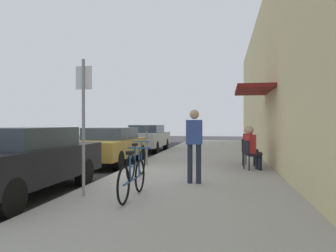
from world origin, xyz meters
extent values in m
plane|color=#2D2D30|center=(0.00, 0.00, 0.00)|extent=(60.00, 60.00, 0.00)
cube|color=#9E9B93|center=(2.25, 2.00, 0.06)|extent=(4.50, 32.00, 0.12)
cube|color=beige|center=(4.65, 2.00, 3.21)|extent=(0.30, 32.00, 6.41)
cube|color=maroon|center=(3.95, 2.52, 2.60)|extent=(1.10, 2.80, 0.12)
cube|color=black|center=(-1.10, -2.42, 0.66)|extent=(1.80, 4.40, 0.68)
cube|color=#333D47|center=(-1.10, -2.27, 1.21)|extent=(1.48, 2.11, 0.41)
cylinder|color=black|center=(-0.31, -1.05, 0.32)|extent=(0.22, 0.64, 0.64)
cylinder|color=black|center=(-1.89, -1.05, 0.32)|extent=(0.22, 0.64, 0.64)
cylinder|color=black|center=(-0.31, -3.78, 0.32)|extent=(0.22, 0.64, 0.64)
cube|color=#A58433|center=(-1.10, 2.82, 0.62)|extent=(1.80, 4.40, 0.61)
cube|color=#333D47|center=(-1.10, 2.97, 1.14)|extent=(1.48, 2.11, 0.42)
cylinder|color=black|center=(-0.31, 4.18, 0.32)|extent=(0.22, 0.64, 0.64)
cylinder|color=black|center=(-1.89, 4.18, 0.32)|extent=(0.22, 0.64, 0.64)
cylinder|color=black|center=(-0.31, 1.45, 0.32)|extent=(0.22, 0.64, 0.64)
cylinder|color=black|center=(-1.89, 1.45, 0.32)|extent=(0.22, 0.64, 0.64)
cube|color=#B7B7BC|center=(-1.10, 8.38, 0.67)|extent=(1.80, 4.40, 0.69)
cube|color=#333D47|center=(-1.10, 8.53, 1.21)|extent=(1.48, 2.11, 0.41)
cylinder|color=black|center=(-0.31, 9.74, 0.32)|extent=(0.22, 0.64, 0.64)
cylinder|color=black|center=(-1.89, 9.74, 0.32)|extent=(0.22, 0.64, 0.64)
cylinder|color=black|center=(-0.31, 7.02, 0.32)|extent=(0.22, 0.64, 0.64)
cylinder|color=black|center=(-1.89, 7.02, 0.32)|extent=(0.22, 0.64, 0.64)
cylinder|color=slate|center=(0.45, 2.15, 0.67)|extent=(0.07, 0.07, 1.10)
cube|color=#383D42|center=(0.45, 2.15, 1.33)|extent=(0.12, 0.10, 0.22)
cylinder|color=gray|center=(0.40, -2.61, 1.42)|extent=(0.06, 0.06, 2.60)
cube|color=white|center=(0.40, -2.59, 2.37)|extent=(0.32, 0.02, 0.44)
torus|color=black|center=(1.36, -2.08, 0.45)|extent=(0.04, 0.66, 0.66)
torus|color=black|center=(1.36, -3.13, 0.45)|extent=(0.04, 0.66, 0.66)
cylinder|color=#1E4C8C|center=(1.36, -2.61, 0.45)|extent=(0.04, 1.05, 0.04)
cylinder|color=#1E4C8C|center=(1.36, -2.76, 0.70)|extent=(0.04, 0.04, 0.50)
cube|color=black|center=(1.36, -2.76, 0.97)|extent=(0.10, 0.20, 0.06)
cylinder|color=#1E4C8C|center=(1.36, -2.13, 0.73)|extent=(0.03, 0.03, 0.56)
cylinder|color=#1E4C8C|center=(1.36, -2.13, 1.01)|extent=(0.46, 0.03, 0.03)
torus|color=black|center=(0.82, 0.12, 0.45)|extent=(0.04, 0.66, 0.66)
torus|color=black|center=(0.82, -0.93, 0.45)|extent=(0.04, 0.66, 0.66)
cylinder|color=#1E4C8C|center=(0.82, -0.41, 0.45)|extent=(0.04, 1.05, 0.04)
cylinder|color=#1E4C8C|center=(0.82, -0.56, 0.70)|extent=(0.04, 0.04, 0.50)
cube|color=black|center=(0.82, -0.56, 0.97)|extent=(0.10, 0.20, 0.06)
cylinder|color=#1E4C8C|center=(0.82, 0.07, 0.73)|extent=(0.03, 0.03, 0.56)
cylinder|color=#1E4C8C|center=(0.82, 0.07, 1.01)|extent=(0.46, 0.03, 0.03)
cylinder|color=black|center=(3.98, 1.75, 0.34)|extent=(0.04, 0.04, 0.45)
cylinder|color=black|center=(4.10, 1.39, 0.34)|extent=(0.04, 0.04, 0.45)
cylinder|color=black|center=(3.62, 1.63, 0.34)|extent=(0.04, 0.04, 0.45)
cylinder|color=black|center=(3.74, 1.27, 0.34)|extent=(0.04, 0.04, 0.45)
cube|color=black|center=(3.86, 1.51, 0.59)|extent=(0.56, 0.56, 0.03)
cube|color=black|center=(3.67, 1.44, 0.79)|extent=(0.17, 0.43, 0.40)
cylinder|color=#232838|center=(4.00, 1.66, 0.35)|extent=(0.11, 0.11, 0.47)
cylinder|color=#232838|center=(3.87, 1.62, 0.59)|extent=(0.39, 0.25, 0.14)
cylinder|color=#232838|center=(4.06, 1.47, 0.35)|extent=(0.11, 0.11, 0.47)
cylinder|color=#232838|center=(3.94, 1.43, 0.59)|extent=(0.39, 0.25, 0.14)
cube|color=#B22626|center=(3.78, 1.48, 0.89)|extent=(0.33, 0.41, 0.56)
sphere|color=tan|center=(3.78, 1.48, 1.30)|extent=(0.22, 0.22, 0.22)
cylinder|color=black|center=(4.10, 2.58, 0.34)|extent=(0.04, 0.04, 0.45)
cylinder|color=black|center=(3.98, 2.22, 0.34)|extent=(0.04, 0.04, 0.45)
cylinder|color=black|center=(3.74, 2.71, 0.34)|extent=(0.04, 0.04, 0.45)
cylinder|color=black|center=(3.62, 2.34, 0.34)|extent=(0.04, 0.04, 0.45)
cube|color=black|center=(3.86, 2.46, 0.59)|extent=(0.56, 0.56, 0.03)
cube|color=black|center=(3.66, 2.53, 0.79)|extent=(0.17, 0.43, 0.40)
cylinder|color=#232838|center=(4.06, 2.50, 0.35)|extent=(0.11, 0.11, 0.47)
cylinder|color=#232838|center=(3.94, 2.54, 0.59)|extent=(0.39, 0.25, 0.14)
cylinder|color=#232838|center=(4.00, 2.31, 0.35)|extent=(0.11, 0.11, 0.47)
cylinder|color=#232838|center=(3.87, 2.35, 0.59)|extent=(0.39, 0.25, 0.14)
cube|color=#B22626|center=(3.78, 2.49, 0.89)|extent=(0.32, 0.41, 0.56)
sphere|color=tan|center=(3.78, 2.49, 1.30)|extent=(0.22, 0.22, 0.22)
cylinder|color=#232838|center=(2.25, -0.96, 0.57)|extent=(0.12, 0.12, 0.90)
cylinder|color=#232838|center=(2.45, -0.96, 0.57)|extent=(0.12, 0.12, 0.90)
cube|color=#334C99|center=(2.35, -0.96, 1.30)|extent=(0.36, 0.22, 0.56)
sphere|color=tan|center=(2.35, -0.96, 1.71)|extent=(0.22, 0.22, 0.22)
camera|label=1|loc=(3.05, -8.33, 1.50)|focal=34.32mm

